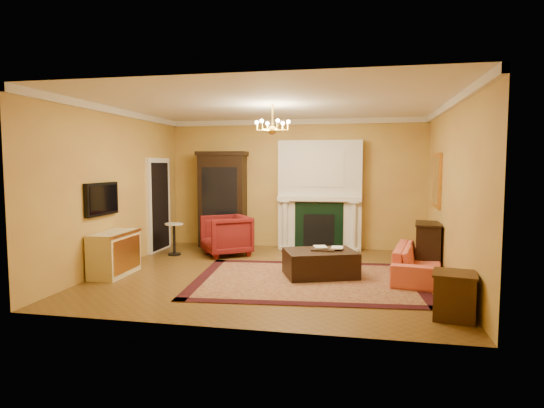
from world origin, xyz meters
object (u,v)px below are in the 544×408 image
(coral_sofa, at_px, (418,257))
(pedestal_table, at_px, (174,237))
(wingback_armchair, at_px, (226,233))
(console_table, at_px, (428,247))
(leather_ottoman, at_px, (320,263))
(end_table, at_px, (454,297))
(china_cabinet, at_px, (223,201))
(commode, at_px, (114,254))

(coral_sofa, bearing_deg, pedestal_table, 87.95)
(wingback_armchair, xyz_separation_m, console_table, (4.10, -0.50, -0.06))
(wingback_armchair, bearing_deg, leather_ottoman, 19.99)
(pedestal_table, bearing_deg, leather_ottoman, -21.38)
(wingback_armchair, bearing_deg, console_table, 47.86)
(wingback_armchair, distance_m, end_table, 5.25)
(pedestal_table, height_order, coral_sofa, coral_sofa)
(leather_ottoman, bearing_deg, pedestal_table, 138.34)
(wingback_armchair, xyz_separation_m, pedestal_table, (-1.10, -0.23, -0.07))
(china_cabinet, xyz_separation_m, leather_ottoman, (2.55, -2.50, -0.84))
(china_cabinet, distance_m, leather_ottoman, 3.67)
(china_cabinet, relative_size, coral_sofa, 1.14)
(coral_sofa, relative_size, leather_ottoman, 1.59)
(end_table, bearing_deg, china_cabinet, 135.44)
(pedestal_table, distance_m, end_table, 6.02)
(wingback_armchair, distance_m, leather_ottoman, 2.65)
(commode, bearing_deg, end_table, -14.04)
(wingback_armchair, height_order, end_table, wingback_armchair)
(coral_sofa, xyz_separation_m, console_table, (0.26, 0.77, 0.05))
(wingback_armchair, xyz_separation_m, end_table, (4.04, -3.36, -0.19))
(wingback_armchair, distance_m, commode, 2.54)
(wingback_armchair, xyz_separation_m, commode, (-1.41, -2.11, -0.09))
(pedestal_table, relative_size, end_table, 1.22)
(leather_ottoman, bearing_deg, end_table, -64.98)
(leather_ottoman, bearing_deg, console_table, 7.32)
(end_table, height_order, leather_ottoman, end_table)
(china_cabinet, height_order, end_table, china_cabinet)
(china_cabinet, bearing_deg, end_table, -46.26)
(wingback_armchair, distance_m, pedestal_table, 1.13)
(coral_sofa, bearing_deg, wingback_armchair, 81.56)
(pedestal_table, relative_size, commode, 0.67)
(pedestal_table, xyz_separation_m, commode, (-0.31, -1.88, -0.02))
(china_cabinet, height_order, coral_sofa, china_cabinet)
(coral_sofa, bearing_deg, commode, 108.95)
(pedestal_table, xyz_separation_m, coral_sofa, (4.94, -1.04, -0.03))
(commode, xyz_separation_m, end_table, (5.45, -1.25, -0.10))
(commode, bearing_deg, coral_sofa, 7.99)
(pedestal_table, height_order, leather_ottoman, pedestal_table)
(commode, height_order, end_table, commode)
(china_cabinet, xyz_separation_m, commode, (-1.03, -3.10, -0.70))
(console_table, bearing_deg, end_table, -84.24)
(console_table, bearing_deg, leather_ottoman, -145.44)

